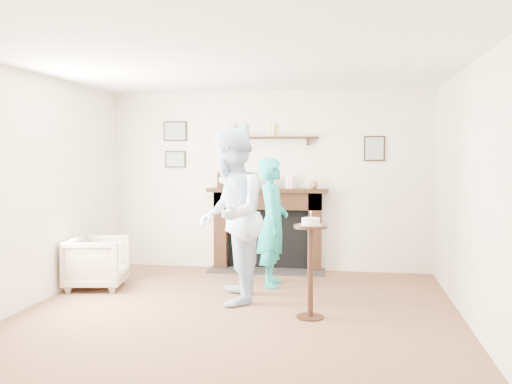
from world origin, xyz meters
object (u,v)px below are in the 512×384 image
at_px(man, 231,302).
at_px(pedestal_table, 310,253).
at_px(woman, 272,285).
at_px(armchair, 98,288).

height_order(man, pedestal_table, pedestal_table).
height_order(woman, pedestal_table, pedestal_table).
distance_m(woman, pedestal_table, 1.57).
relative_size(woman, pedestal_table, 1.48).
bearing_deg(armchair, man, -112.11).
distance_m(armchair, woman, 2.14).
relative_size(armchair, man, 0.36).
bearing_deg(woman, armchair, 99.08).
bearing_deg(woman, man, 154.32).
distance_m(man, pedestal_table, 1.21).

